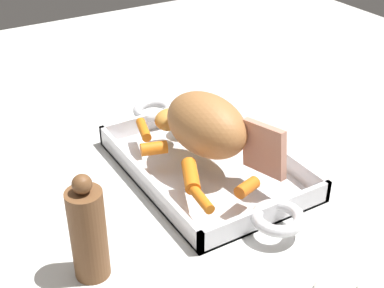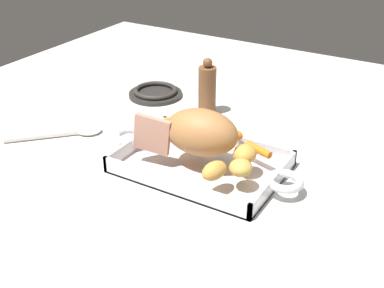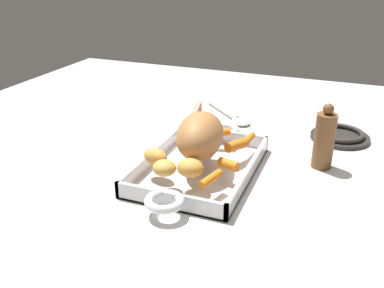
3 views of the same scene
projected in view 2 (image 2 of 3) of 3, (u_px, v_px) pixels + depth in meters
name	position (u px, v px, depth m)	size (l,w,h in m)	color
ground_plane	(201.00, 169.00, 1.06)	(1.75, 1.75, 0.00)	silver
roasting_dish	(201.00, 164.00, 1.06)	(0.45, 0.23, 0.04)	silver
pork_roast	(199.00, 132.00, 1.02)	(0.16, 0.10, 0.10)	#AF7340
roast_slice_outer	(152.00, 134.00, 1.04)	(0.01, 0.08, 0.08)	tan
baby_carrot_southwest	(258.00, 150.00, 1.04)	(0.02, 0.02, 0.06)	orange
baby_carrot_center_left	(176.00, 124.00, 1.15)	(0.02, 0.02, 0.06)	orange
baby_carrot_short	(192.00, 129.00, 1.12)	(0.02, 0.02, 0.06)	orange
baby_carrot_center_right	(154.00, 133.00, 1.11)	(0.02, 0.02, 0.04)	orange
baby_carrot_northeast	(233.00, 138.00, 1.08)	(0.02, 0.02, 0.04)	orange
potato_golden_small	(241.00, 168.00, 0.96)	(0.05, 0.05, 0.03)	gold
potato_golden_large	(214.00, 171.00, 0.95)	(0.06, 0.04, 0.04)	gold
potato_near_roast	(245.00, 154.00, 1.01)	(0.05, 0.05, 0.04)	gold
stove_burner_rear	(155.00, 93.00, 1.41)	(0.15, 0.15, 0.02)	#282623
serving_spoon	(62.00, 133.00, 1.19)	(0.18, 0.19, 0.02)	white
pepper_mill	(207.00, 90.00, 1.28)	(0.05, 0.05, 0.15)	brown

